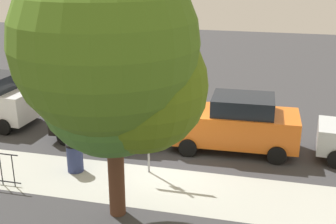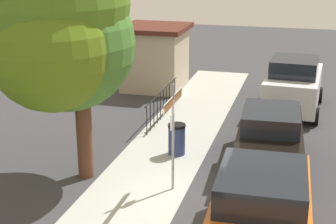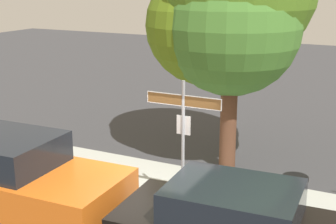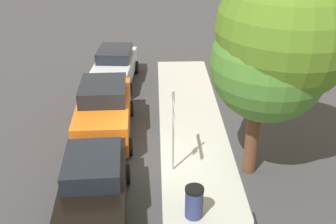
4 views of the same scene
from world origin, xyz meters
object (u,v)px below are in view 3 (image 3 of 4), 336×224
shade_tree (228,6)px  trash_bin (294,198)px  street_sign (183,121)px  car_orange (14,186)px

shade_tree → trash_bin: bearing=-46.0°
street_sign → car_orange: bearing=-134.9°
shade_tree → trash_bin: size_ratio=7.05×
shade_tree → car_orange: size_ratio=1.52×
street_sign → trash_bin: size_ratio=2.96×
car_orange → street_sign: bearing=43.3°
car_orange → trash_bin: bearing=30.0°
street_sign → shade_tree: (-0.15, 3.09, 2.27)m
street_sign → shade_tree: size_ratio=0.42×
street_sign → car_orange: street_sign is taller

